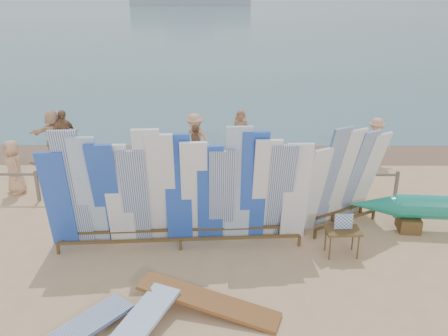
{
  "coord_description": "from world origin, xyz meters",
  "views": [
    {
      "loc": [
        1.26,
        -9.15,
        5.58
      ],
      "look_at": [
        1.21,
        2.56,
        1.16
      ],
      "focal_mm": 38.0,
      "sensor_mm": 36.0,
      "label": 1
    }
  ],
  "objects_px": {
    "flat_board_c": "(208,310)",
    "beachgoer_10": "(354,163)",
    "beachgoer_0": "(14,167)",
    "beachgoer_5": "(241,135)",
    "beach_chair_right": "(239,179)",
    "beach_chair_left": "(182,179)",
    "beachgoer_11": "(54,135)",
    "main_surfboard_rack": "(178,193)",
    "beachgoer_4": "(196,148)",
    "stroller": "(283,175)",
    "beachgoer_7": "(241,137)",
    "side_surfboard_rack": "(343,180)",
    "beachgoer_3": "(195,138)",
    "vendor_table": "(342,241)",
    "beachgoer_2": "(66,167)",
    "beachgoer_extra_0": "(375,141)",
    "beachgoer_extra_1": "(64,135)"
  },
  "relations": [
    {
      "from": "flat_board_c",
      "to": "beachgoer_extra_1",
      "type": "distance_m",
      "value": 9.94
    },
    {
      "from": "stroller",
      "to": "beachgoer_2",
      "type": "distance_m",
      "value": 6.32
    },
    {
      "from": "beach_chair_left",
      "to": "beachgoer_2",
      "type": "relative_size",
      "value": 0.51
    },
    {
      "from": "beachgoer_3",
      "to": "beachgoer_7",
      "type": "relative_size",
      "value": 0.92
    },
    {
      "from": "beachgoer_extra_0",
      "to": "beachgoer_10",
      "type": "bearing_deg",
      "value": -96.06
    },
    {
      "from": "main_surfboard_rack",
      "to": "beach_chair_right",
      "type": "distance_m",
      "value": 3.99
    },
    {
      "from": "stroller",
      "to": "beachgoer_2",
      "type": "relative_size",
      "value": 0.71
    },
    {
      "from": "vendor_table",
      "to": "beachgoer_7",
      "type": "xyz_separation_m",
      "value": [
        -2.08,
        5.94,
        0.6
      ]
    },
    {
      "from": "flat_board_c",
      "to": "beachgoer_10",
      "type": "distance_m",
      "value": 6.98
    },
    {
      "from": "flat_board_c",
      "to": "beachgoer_11",
      "type": "xyz_separation_m",
      "value": [
        -5.65,
        8.43,
        0.88
      ]
    },
    {
      "from": "beachgoer_3",
      "to": "flat_board_c",
      "type": "bearing_deg",
      "value": -58.63
    },
    {
      "from": "beachgoer_3",
      "to": "vendor_table",
      "type": "bearing_deg",
      "value": -32.91
    },
    {
      "from": "side_surfboard_rack",
      "to": "beachgoer_2",
      "type": "xyz_separation_m",
      "value": [
        -7.47,
        2.04,
        -0.43
      ]
    },
    {
      "from": "beachgoer_11",
      "to": "stroller",
      "type": "bearing_deg",
      "value": 149.37
    },
    {
      "from": "side_surfboard_rack",
      "to": "stroller",
      "type": "height_order",
      "value": "side_surfboard_rack"
    },
    {
      "from": "stroller",
      "to": "beachgoer_7",
      "type": "bearing_deg",
      "value": 115.4
    },
    {
      "from": "beachgoer_2",
      "to": "beachgoer_extra_1",
      "type": "relative_size",
      "value": 0.91
    },
    {
      "from": "vendor_table",
      "to": "side_surfboard_rack",
      "type": "bearing_deg",
      "value": 76.32
    },
    {
      "from": "beachgoer_0",
      "to": "beachgoer_5",
      "type": "xyz_separation_m",
      "value": [
        6.63,
        3.38,
        -0.03
      ]
    },
    {
      "from": "flat_board_c",
      "to": "beachgoer_0",
      "type": "bearing_deg",
      "value": 64.95
    },
    {
      "from": "vendor_table",
      "to": "beachgoer_10",
      "type": "height_order",
      "value": "beachgoer_10"
    },
    {
      "from": "flat_board_c",
      "to": "beachgoer_3",
      "type": "xyz_separation_m",
      "value": [
        -0.72,
        8.06,
        0.86
      ]
    },
    {
      "from": "beachgoer_extra_0",
      "to": "beachgoer_2",
      "type": "bearing_deg",
      "value": -141.96
    },
    {
      "from": "vendor_table",
      "to": "beachgoer_7",
      "type": "height_order",
      "value": "beachgoer_7"
    },
    {
      "from": "side_surfboard_rack",
      "to": "beach_chair_right",
      "type": "xyz_separation_m",
      "value": [
        -2.47,
        2.56,
        -0.99
      ]
    },
    {
      "from": "vendor_table",
      "to": "beachgoer_0",
      "type": "distance_m",
      "value": 9.36
    },
    {
      "from": "vendor_table",
      "to": "beachgoer_0",
      "type": "relative_size",
      "value": 0.63
    },
    {
      "from": "beachgoer_0",
      "to": "stroller",
      "type": "bearing_deg",
      "value": 56.2
    },
    {
      "from": "beachgoer_10",
      "to": "main_surfboard_rack",
      "type": "bearing_deg",
      "value": -48.85
    },
    {
      "from": "beachgoer_extra_0",
      "to": "beachgoer_extra_1",
      "type": "relative_size",
      "value": 0.91
    },
    {
      "from": "beach_chair_left",
      "to": "stroller",
      "type": "height_order",
      "value": "stroller"
    },
    {
      "from": "side_surfboard_rack",
      "to": "beachgoer_3",
      "type": "height_order",
      "value": "side_surfboard_rack"
    },
    {
      "from": "beachgoer_11",
      "to": "beach_chair_right",
      "type": "bearing_deg",
      "value": 147.68
    },
    {
      "from": "beachgoer_4",
      "to": "beachgoer_3",
      "type": "bearing_deg",
      "value": -9.11
    },
    {
      "from": "beach_chair_left",
      "to": "beachgoer_4",
      "type": "relative_size",
      "value": 0.51
    },
    {
      "from": "vendor_table",
      "to": "beachgoer_extra_1",
      "type": "relative_size",
      "value": 0.58
    },
    {
      "from": "main_surfboard_rack",
      "to": "beachgoer_extra_1",
      "type": "xyz_separation_m",
      "value": [
        -4.54,
        5.96,
        -0.44
      ]
    },
    {
      "from": "beachgoer_0",
      "to": "beachgoer_extra_1",
      "type": "relative_size",
      "value": 0.91
    },
    {
      "from": "beachgoer_11",
      "to": "main_surfboard_rack",
      "type": "bearing_deg",
      "value": 118.01
    },
    {
      "from": "beachgoer_11",
      "to": "beachgoer_extra_1",
      "type": "height_order",
      "value": "beachgoer_extra_1"
    },
    {
      "from": "beachgoer_4",
      "to": "beachgoer_7",
      "type": "distance_m",
      "value": 1.63
    },
    {
      "from": "beachgoer_0",
      "to": "beachgoer_3",
      "type": "height_order",
      "value": "beachgoer_3"
    },
    {
      "from": "beach_chair_right",
      "to": "beach_chair_left",
      "type": "bearing_deg",
      "value": 152.5
    },
    {
      "from": "beach_chair_right",
      "to": "beachgoer_5",
      "type": "xyz_separation_m",
      "value": [
        0.13,
        2.86,
        0.53
      ]
    },
    {
      "from": "beach_chair_right",
      "to": "beachgoer_4",
      "type": "xyz_separation_m",
      "value": [
        -1.36,
        1.27,
        0.56
      ]
    },
    {
      "from": "beachgoer_11",
      "to": "beachgoer_0",
      "type": "distance_m",
      "value": 2.97
    },
    {
      "from": "beachgoer_10",
      "to": "beachgoer_7",
      "type": "distance_m",
      "value": 3.96
    },
    {
      "from": "side_surfboard_rack",
      "to": "stroller",
      "type": "relative_size",
      "value": 2.41
    },
    {
      "from": "beachgoer_11",
      "to": "beachgoer_extra_0",
      "type": "relative_size",
      "value": 1.09
    },
    {
      "from": "stroller",
      "to": "beachgoer_0",
      "type": "relative_size",
      "value": 0.7
    }
  ]
}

